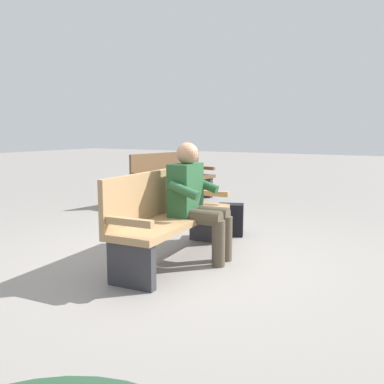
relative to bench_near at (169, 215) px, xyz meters
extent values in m
plane|color=gray|center=(-0.01, 0.07, -0.46)|extent=(40.00, 40.00, 0.00)
cube|color=#9E7A51|center=(-0.01, 0.07, -0.04)|extent=(1.83, 0.63, 0.06)
cube|color=#9E7A51|center=(0.01, -0.14, 0.22)|extent=(1.80, 0.20, 0.45)
cube|color=#9E7A51|center=(-0.85, 0.00, 0.11)|extent=(0.10, 0.48, 0.06)
cube|color=#9E7A51|center=(0.84, 0.14, 0.11)|extent=(0.10, 0.48, 0.06)
cube|color=#2D2D33|center=(-0.80, 0.00, -0.26)|extent=(0.12, 0.44, 0.39)
cube|color=#2D2D33|center=(0.79, 0.14, -0.26)|extent=(0.12, 0.44, 0.39)
cube|color=#23512D|center=(-0.13, 0.11, 0.25)|extent=(0.42, 0.25, 0.52)
sphere|color=#A87A5B|center=(-0.13, 0.13, 0.61)|extent=(0.22, 0.22, 0.22)
cylinder|color=#4C4233|center=(-0.25, 0.31, 0.01)|extent=(0.18, 0.43, 0.15)
cylinder|color=#4C4233|center=(-0.05, 0.33, 0.01)|extent=(0.18, 0.43, 0.15)
cylinder|color=#4C4233|center=(-0.26, 0.50, -0.23)|extent=(0.13, 0.13, 0.45)
cylinder|color=#4C4233|center=(-0.06, 0.52, -0.23)|extent=(0.13, 0.13, 0.45)
cylinder|color=#23512D|center=(-0.38, 0.19, 0.28)|extent=(0.12, 0.32, 0.18)
cylinder|color=#23512D|center=(0.10, 0.23, 0.28)|extent=(0.12, 0.32, 0.18)
cube|color=black|center=(-1.20, 0.12, -0.26)|extent=(0.28, 0.35, 0.40)
cube|color=black|center=(-1.31, 0.08, -0.32)|extent=(0.11, 0.21, 0.18)
cube|color=brown|center=(-2.91, -1.77, -0.04)|extent=(1.85, 0.77, 0.06)
cube|color=brown|center=(-2.94, -1.98, 0.22)|extent=(1.78, 0.34, 0.45)
cube|color=brown|center=(-3.75, -1.63, 0.11)|extent=(0.14, 0.48, 0.06)
cube|color=brown|center=(-2.07, -1.91, 0.11)|extent=(0.14, 0.48, 0.06)
cube|color=#2D2D33|center=(-3.70, -1.64, -0.26)|extent=(0.15, 0.44, 0.39)
cube|color=#2D2D33|center=(-2.12, -1.90, -0.26)|extent=(0.15, 0.44, 0.39)
camera|label=1|loc=(3.37, 2.22, 0.83)|focal=38.55mm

